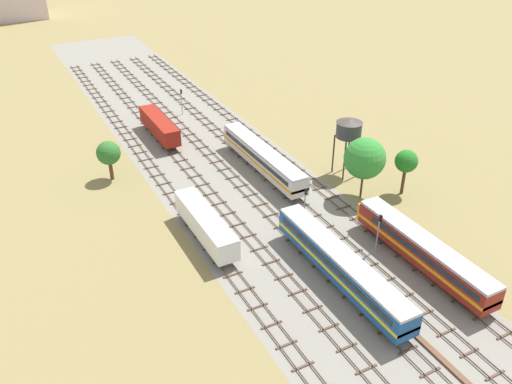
{
  "coord_description": "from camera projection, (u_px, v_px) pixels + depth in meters",
  "views": [
    {
      "loc": [
        -29.53,
        -14.43,
        38.49
      ],
      "look_at": [
        0.0,
        41.77,
        1.5
      ],
      "focal_mm": 36.86,
      "sensor_mm": 36.0,
      "label": 1
    }
  ],
  "objects": [
    {
      "name": "ground_plane",
      "position": [
        215.0,
        161.0,
        85.11
      ],
      "size": [
        480.0,
        480.0,
        0.0
      ],
      "primitive_type": "plane",
      "color": "olive"
    },
    {
      "name": "ballast_bed",
      "position": [
        215.0,
        161.0,
        85.11
      ],
      "size": [
        23.87,
        176.0,
        0.01
      ],
      "primitive_type": "cube",
      "color": "gray",
      "rests_on": "ground"
    },
    {
      "name": "track_far_left",
      "position": [
        154.0,
        171.0,
        81.82
      ],
      "size": [
        2.4,
        126.0,
        0.29
      ],
      "color": "#47382D",
      "rests_on": "ground"
    },
    {
      "name": "track_left",
      "position": [
        184.0,
        164.0,
        83.81
      ],
      "size": [
        2.4,
        126.0,
        0.29
      ],
      "color": "#47382D",
      "rests_on": "ground"
    },
    {
      "name": "track_centre_left",
      "position": [
        213.0,
        158.0,
        85.81
      ],
      "size": [
        2.4,
        126.0,
        0.29
      ],
      "color": "#47382D",
      "rests_on": "ground"
    },
    {
      "name": "track_centre",
      "position": [
        240.0,
        152.0,
        87.81
      ],
      "size": [
        2.4,
        126.0,
        0.29
      ],
      "color": "#47382D",
      "rests_on": "ground"
    },
    {
      "name": "track_centre_right",
      "position": [
        266.0,
        146.0,
        89.8
      ],
      "size": [
        2.4,
        126.0,
        0.29
      ],
      "color": "#47382D",
      "rests_on": "ground"
    },
    {
      "name": "diesel_railcar_centre_right_nearest",
      "position": [
        423.0,
        250.0,
        59.96
      ],
      "size": [
        2.96,
        20.5,
        3.8
      ],
      "color": "maroon",
      "rests_on": "ground"
    },
    {
      "name": "passenger_coach_centre_left_near",
      "position": [
        341.0,
        264.0,
        57.6
      ],
      "size": [
        2.96,
        22.0,
        3.8
      ],
      "color": "#194C8C",
      "rests_on": "ground"
    },
    {
      "name": "freight_boxcar_far_left_mid",
      "position": [
        205.0,
        224.0,
        64.82
      ],
      "size": [
        2.87,
        14.0,
        3.6
      ],
      "color": "white",
      "rests_on": "ground"
    },
    {
      "name": "passenger_coach_centre_midfar",
      "position": [
        263.0,
        157.0,
        80.49
      ],
      "size": [
        2.96,
        22.0,
        3.8
      ],
      "color": "beige",
      "rests_on": "ground"
    },
    {
      "name": "freight_boxcar_left_far",
      "position": [
        159.0,
        125.0,
        91.51
      ],
      "size": [
        2.87,
        14.0,
        3.6
      ],
      "color": "maroon",
      "rests_on": "ground"
    },
    {
      "name": "water_tower",
      "position": [
        349.0,
        129.0,
        77.6
      ],
      "size": [
        3.96,
        3.96,
        9.03
      ],
      "color": "#2D2826",
      "rests_on": "ground"
    },
    {
      "name": "signal_post_nearest",
      "position": [
        379.0,
        228.0,
        62.35
      ],
      "size": [
        0.28,
        0.47,
        5.33
      ],
      "color": "gray",
      "rests_on": "ground"
    },
    {
      "name": "signal_post_near",
      "position": [
        181.0,
        98.0,
        100.74
      ],
      "size": [
        0.28,
        0.47,
        5.21
      ],
      "color": "gray",
      "rests_on": "ground"
    },
    {
      "name": "signal_post_mid",
      "position": [
        305.0,
        203.0,
        66.72
      ],
      "size": [
        0.28,
        0.47,
        5.92
      ],
      "color": "gray",
      "rests_on": "ground"
    },
    {
      "name": "lineside_tree_0",
      "position": [
        365.0,
        158.0,
        72.1
      ],
      "size": [
        5.81,
        5.81,
        9.1
      ],
      "color": "#4C331E",
      "rests_on": "ground"
    },
    {
      "name": "lineside_tree_1",
      "position": [
        406.0,
        162.0,
        73.63
      ],
      "size": [
        3.24,
        3.24,
        6.8
      ],
      "color": "#4C331E",
      "rests_on": "ground"
    },
    {
      "name": "lineside_tree_2",
      "position": [
        108.0,
        153.0,
        77.65
      ],
      "size": [
        3.57,
        3.57,
        6.2
      ],
      "color": "#4C331E",
      "rests_on": "ground"
    },
    {
      "name": "spare_rail_bundle",
      "position": [
        435.0,
        353.0,
        49.92
      ],
      "size": [
        0.6,
        10.0,
        0.24
      ],
      "primitive_type": "cube",
      "color": "brown",
      "rests_on": "ground"
    }
  ]
}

